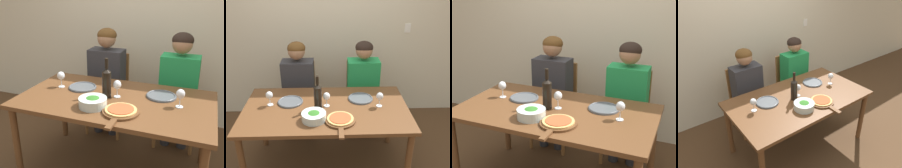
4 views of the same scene
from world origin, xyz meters
TOP-DOWN VIEW (x-y plane):
  - ground_plane at (0.00, 0.00)m, footprint 40.00×40.00m
  - back_wall at (0.00, 1.23)m, footprint 10.00×0.06m
  - dining_table at (0.00, 0.00)m, footprint 1.64×0.91m
  - chair_left at (-0.34, 0.77)m, footprint 0.42×0.42m
  - chair_right at (0.45, 0.77)m, footprint 0.42×0.42m
  - person_woman at (-0.34, 0.66)m, footprint 0.47×0.51m
  - person_man at (0.45, 0.66)m, footprint 0.47×0.51m
  - wine_bottle at (-0.08, -0.00)m, footprint 0.08×0.08m
  - broccoli_bowl at (-0.11, -0.22)m, footprint 0.23×0.23m
  - dinner_plate_left at (-0.37, 0.12)m, footprint 0.26×0.26m
  - dinner_plate_right at (0.36, 0.16)m, footprint 0.26×0.26m
  - pizza_on_board at (0.13, -0.25)m, footprint 0.28×0.42m
  - wine_glass_left at (-0.56, 0.07)m, footprint 0.07×0.07m
  - wine_glass_right at (0.54, 0.01)m, footprint 0.07×0.07m
  - wine_glass_centre at (0.01, 0.03)m, footprint 0.07×0.07m

SIDE VIEW (x-z plane):
  - ground_plane at x=0.00m, z-range 0.00..0.00m
  - chair_left at x=-0.34m, z-range 0.04..0.95m
  - chair_right at x=0.45m, z-range 0.04..0.95m
  - dining_table at x=0.00m, z-range 0.29..1.04m
  - person_woman at x=-0.34m, z-range 0.13..1.35m
  - person_man at x=0.45m, z-range 0.13..1.35m
  - dinner_plate_left at x=-0.37m, z-range 0.74..0.76m
  - dinner_plate_right at x=0.36m, z-range 0.74..0.76m
  - pizza_on_board at x=0.13m, z-range 0.74..0.78m
  - broccoli_bowl at x=-0.11m, z-range 0.74..0.83m
  - wine_glass_left at x=-0.56m, z-range 0.77..0.93m
  - wine_glass_right at x=0.54m, z-range 0.77..0.93m
  - wine_glass_centre at x=0.01m, z-range 0.77..0.93m
  - wine_bottle at x=-0.08m, z-range 0.71..1.05m
  - back_wall at x=0.00m, z-range 0.00..2.70m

